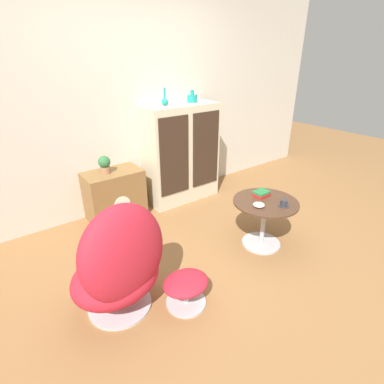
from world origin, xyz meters
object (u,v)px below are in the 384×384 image
Objects in this scene: sideboard at (180,153)px; coffee_table at (264,215)px; book_stack at (261,193)px; teacup at (284,203)px; vase_inner_left at (192,98)px; potted_plant at (105,164)px; vase_leftmost at (165,101)px; egg_chair at (120,265)px; ottoman at (186,286)px; bowl at (259,205)px; tv_console at (115,195)px.

coffee_table is (0.02, -1.42, -0.29)m from sideboard.
teacup is at bearing -90.81° from book_stack.
vase_inner_left is 1.52m from book_stack.
vase_inner_left reaches higher than potted_plant.
vase_leftmost is at bearing -1.76° from potted_plant.
egg_chair is 8.98× the size of teacup.
potted_plant is at bearing 178.38° from sideboard.
ottoman is 1.21m from teacup.
coffee_table is at bearing -80.95° from vase_leftmost.
coffee_table is at bearing -54.62° from potted_plant.
sideboard is at bearing 90.90° from coffee_table.
sideboard is 2.04m from egg_chair.
vase_leftmost is 1.35× the size of vase_inner_left.
coffee_table is at bearing 108.96° from teacup.
teacup is at bearing 1.30° from ottoman.
egg_chair is at bearing 178.54° from coffee_table.
bowl is at bearing -2.96° from egg_chair.
teacup is (-0.12, -1.58, -0.77)m from vase_inner_left.
teacup is at bearing -56.08° from potted_plant.
coffee_table is 4.31× the size of vase_inner_left.
vase_inner_left is (0.17, 1.42, 0.96)m from coffee_table.
sideboard reaches higher than teacup.
ottoman is 2.50× the size of vase_inner_left.
tv_console is 4.41× the size of vase_inner_left.
egg_chair reaches higher than bowl.
vase_inner_left is at bearing 85.85° from teacup.
bowl is at bearing 145.89° from teacup.
vase_leftmost reaches higher than egg_chair.
potted_plant is (-0.07, 0.00, 0.39)m from tv_console.
vase_leftmost is 1.55m from book_stack.
tv_console is 0.40m from potted_plant.
coffee_table is (1.10, 0.19, 0.17)m from ottoman.
bowl is (1.37, -0.07, 0.09)m from egg_chair.
bowl is at bearing -144.05° from book_stack.
ottoman is 3.36× the size of bowl.
tv_console is 1.73m from coffee_table.
vase_leftmost is (-0.23, 1.42, 0.96)m from coffee_table.
egg_chair is 1.38m from bowl.
ottoman is at bearing -29.13° from egg_chair.
vase_inner_left is 1.34m from potted_plant.
bowl is (-0.14, -0.03, 0.18)m from coffee_table.
egg_chair is 2.08m from vase_leftmost.
tv_console is 6.24× the size of teacup.
vase_leftmost is 1.65m from bowl.
sideboard reaches higher than potted_plant.
egg_chair is 0.54m from ottoman.
sideboard is at bearing 85.39° from bowl.
sideboard is 1.59m from teacup.
book_stack reaches higher than coffee_table.
vase_inner_left is at bearing 85.14° from book_stack.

